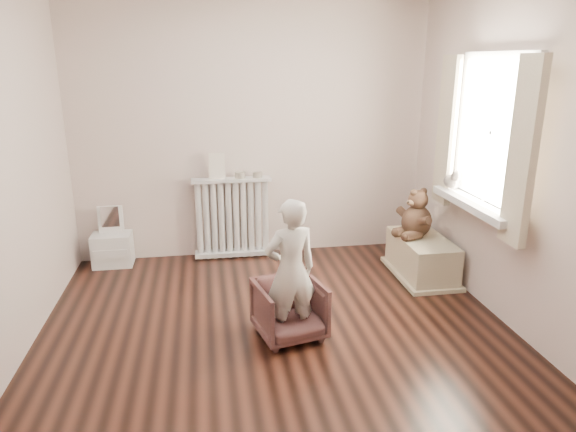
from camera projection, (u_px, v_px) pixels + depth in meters
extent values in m
cube|color=black|center=(278.00, 335.00, 3.89)|extent=(3.60, 3.60, 0.01)
cube|color=beige|center=(252.00, 132.00, 5.21)|extent=(3.60, 0.02, 2.60)
cube|color=beige|center=(349.00, 266.00, 1.81)|extent=(3.60, 0.02, 2.60)
cube|color=beige|center=(518.00, 158.00, 3.79)|extent=(0.02, 3.60, 2.60)
cube|color=white|center=(493.00, 133.00, 4.02)|extent=(0.03, 0.90, 1.10)
cube|color=silver|center=(475.00, 204.00, 4.18)|extent=(0.22, 1.10, 0.06)
cube|color=beige|center=(523.00, 153.00, 3.48)|extent=(0.06, 0.26, 1.30)
cube|color=beige|center=(447.00, 131.00, 4.56)|extent=(0.06, 0.26, 1.30)
cube|color=silver|center=(233.00, 221.00, 5.32)|extent=(0.81, 0.15, 0.85)
cube|color=beige|center=(217.00, 166.00, 5.13)|extent=(0.16, 0.01, 0.26)
cylinder|color=#A59E8C|center=(240.00, 175.00, 5.20)|extent=(0.10, 0.10, 0.06)
cylinder|color=#A59E8C|center=(258.00, 175.00, 5.22)|extent=(0.10, 0.10, 0.05)
cube|color=silver|center=(112.00, 239.00, 5.14)|extent=(0.38, 0.27, 0.60)
imported|color=#4F2D2A|center=(289.00, 310.00, 3.81)|extent=(0.56, 0.57, 0.44)
imported|color=beige|center=(291.00, 271.00, 3.67)|extent=(0.44, 0.34, 1.07)
cube|color=#C2B894|center=(422.00, 256.00, 4.91)|extent=(0.43, 0.81, 0.38)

